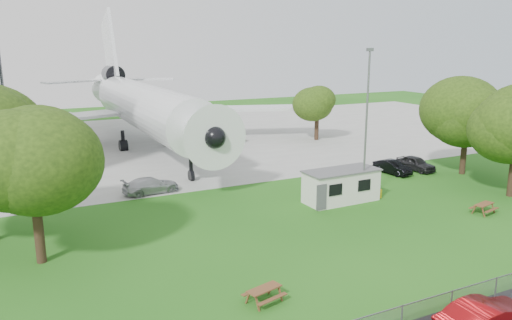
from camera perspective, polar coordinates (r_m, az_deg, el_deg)
name	(u,v)px	position (r m, az deg, el deg)	size (l,w,h in m)	color
ground	(319,247)	(31.90, 7.26, -9.88)	(160.00, 160.00, 0.00)	#347920
concrete_apron	(156,142)	(65.66, -11.33, 1.98)	(120.00, 46.00, 0.03)	#B7B7B2
airliner	(143,104)	(62.32, -12.81, 6.22)	(46.36, 47.73, 17.69)	white
site_cabin	(341,186)	(40.68, 9.72, -2.90)	(6.78, 2.85, 2.62)	silver
picnic_west	(264,302)	(25.55, 0.94, -15.93)	(1.80, 1.50, 0.76)	brown
picnic_east	(483,213)	(41.37, 24.53, -5.56)	(1.80, 1.50, 0.76)	brown
lamp_mast	(366,128)	(39.78, 12.46, 3.54)	(0.16, 0.16, 12.00)	slate
tree_west_small	(31,160)	(30.40, -24.30, 0.04)	(7.05, 7.05, 9.68)	#382619
tree_east_back	(467,116)	(51.86, 23.00, 4.68)	(8.06, 8.06, 9.76)	#382619
tree_far_apron	(317,102)	(65.89, 7.02, 6.58)	(5.60, 5.60, 7.84)	#382619
car_centre_sedan	(488,319)	(24.70, 25.00, -16.19)	(1.74, 4.98, 1.64)	maroon
car_ne_hatch	(416,164)	(52.52, 17.78, -0.38)	(1.69, 4.19, 1.43)	black
car_ne_sedan	(392,167)	(50.52, 15.31, -0.81)	(1.39, 3.97, 1.31)	black
car_apron_van	(151,186)	(43.30, -11.93, -2.87)	(1.93, 4.75, 1.38)	#ABADB3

